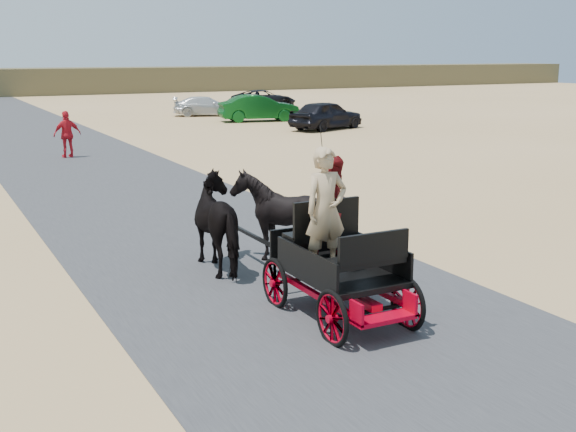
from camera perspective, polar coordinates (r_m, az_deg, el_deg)
name	(u,v)px	position (r m, az deg, el deg)	size (l,w,h in m)	color
ground	(314,308)	(11.12, 2.09, -7.26)	(140.00, 140.00, 0.00)	tan
road	(314,307)	(11.12, 2.09, -7.24)	(6.00, 140.00, 0.01)	#38383A
carriage	(338,293)	(10.68, 4.00, -6.09)	(1.30, 2.40, 0.72)	black
horse_left	(224,223)	(12.88, -5.06, -0.56)	(0.91, 2.01, 1.70)	black
horse_right	(279,217)	(13.33, -0.69, -0.05)	(1.37, 1.54, 1.70)	black
driver_man	(326,210)	(10.28, 3.01, 0.47)	(0.66, 0.43, 1.80)	tan
passenger_woman	(336,207)	(11.02, 3.79, 0.70)	(0.77, 0.60, 1.58)	#660C0F
pedestrian	(67,134)	(28.00, -17.04, 6.19)	(1.01, 0.42, 1.73)	red
car_a	(326,115)	(36.91, 3.03, 7.98)	(1.72, 4.28, 1.46)	black
car_b	(259,108)	(41.32, -2.31, 8.52)	(1.57, 4.50, 1.48)	#0C4C19
car_c	(206,106)	(45.16, -6.48, 8.61)	(1.64, 4.03, 1.17)	silver
car_d	(264,99)	(51.59, -1.92, 9.24)	(2.07, 4.48, 1.25)	black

